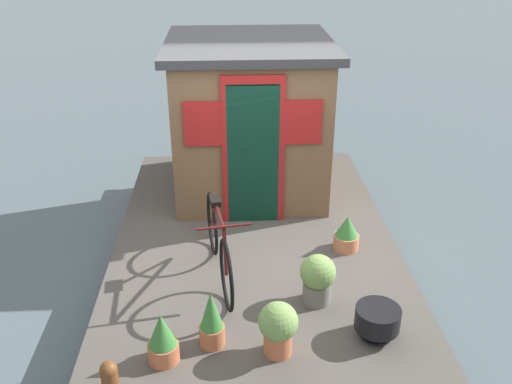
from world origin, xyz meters
TOP-DOWN VIEW (x-y plane):
  - ground_plane at (0.00, 0.00)m, footprint 60.00×60.00m
  - houseboat_deck at (0.00, 0.00)m, footprint 5.04×3.19m
  - houseboat_cabin at (1.41, 0.00)m, footprint 2.13×2.07m
  - bicycle at (-0.72, 0.40)m, footprint 1.66×0.50m
  - potted_plant_fern at (-0.26, -1.00)m, footprint 0.28×0.28m
  - potted_plant_geranium at (-1.18, -0.53)m, footprint 0.34×0.34m
  - potted_plant_mint at (-1.73, 0.46)m, footprint 0.22×0.22m
  - potted_plant_ivy at (-1.91, 0.86)m, footprint 0.26×0.26m
  - potted_plant_thyme at (-1.87, -0.10)m, footprint 0.34×0.34m
  - charcoal_grill at (-1.71, -0.98)m, footprint 0.40×0.40m
  - mooring_bollard at (-2.22, 1.24)m, footprint 0.14×0.14m

SIDE VIEW (x-z plane):
  - ground_plane at x=0.00m, z-range 0.00..0.00m
  - houseboat_deck at x=0.00m, z-range 0.00..0.47m
  - mooring_bollard at x=-2.22m, z-range 0.48..0.76m
  - charcoal_grill at x=-1.71m, z-range 0.51..0.81m
  - potted_plant_fern at x=-0.26m, z-range 0.46..0.87m
  - potted_plant_ivy at x=-1.91m, z-range 0.46..0.93m
  - potted_plant_mint at x=-1.73m, z-range 0.46..1.00m
  - potted_plant_geranium at x=-1.18m, z-range 0.49..0.99m
  - potted_plant_thyme at x=-1.87m, z-range 0.50..1.00m
  - bicycle at x=-0.72m, z-range 0.44..1.27m
  - houseboat_cabin at x=1.41m, z-range 0.48..2.46m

